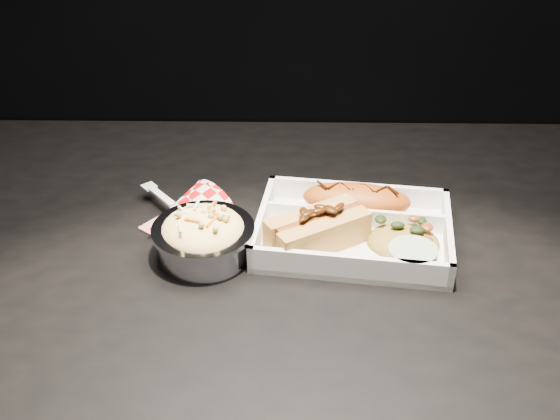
% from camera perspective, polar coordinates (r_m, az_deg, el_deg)
% --- Properties ---
extents(dining_table, '(1.20, 0.80, 0.75)m').
position_cam_1_polar(dining_table, '(0.96, 2.86, -8.25)').
color(dining_table, black).
rests_on(dining_table, ground).
extents(food_tray, '(0.27, 0.21, 0.04)m').
position_cam_1_polar(food_tray, '(0.93, 5.97, -1.90)').
color(food_tray, white).
rests_on(food_tray, dining_table).
extents(fried_pastry, '(0.15, 0.08, 0.04)m').
position_cam_1_polar(fried_pastry, '(0.97, 6.23, 0.85)').
color(fried_pastry, '#AB4A11').
rests_on(fried_pastry, food_tray).
extents(hotdog, '(0.14, 0.12, 0.06)m').
position_cam_1_polar(hotdog, '(0.90, 3.08, -1.43)').
color(hotdog, '#C38B42').
rests_on(hotdog, food_tray).
extents(fried_rice_mound, '(0.10, 0.09, 0.03)m').
position_cam_1_polar(fried_rice_mound, '(0.91, 10.04, -1.96)').
color(fried_rice_mound, '#A68230').
rests_on(fried_rice_mound, food_tray).
extents(cupcake_liner, '(0.06, 0.06, 0.03)m').
position_cam_1_polar(cupcake_liner, '(0.87, 10.68, -3.91)').
color(cupcake_liner, '#A7B98C').
rests_on(cupcake_liner, food_tray).
extents(foil_coleslaw_cup, '(0.13, 0.13, 0.07)m').
position_cam_1_polar(foil_coleslaw_cup, '(0.89, -6.24, -2.07)').
color(foil_coleslaw_cup, silver).
rests_on(foil_coleslaw_cup, dining_table).
extents(napkin_fork, '(0.16, 0.16, 0.10)m').
position_cam_1_polar(napkin_fork, '(0.96, -7.87, -0.43)').
color(napkin_fork, red).
rests_on(napkin_fork, dining_table).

